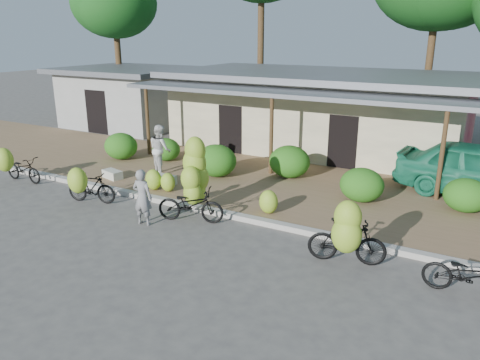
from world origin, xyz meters
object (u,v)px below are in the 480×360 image
object	(u,v)px
tree_back_left	(113,1)
bike_far_right	(469,276)
bike_right	(347,237)
sack_far	(112,174)
bike_center	(193,187)
bike_left	(88,186)
bike_far_left	(19,167)
bystander	(160,149)
sack_near	(163,180)
vendor	(143,197)

from	to	relation	value
tree_back_left	bike_far_right	bearing A→B (deg)	-31.01
bike_right	sack_far	world-z (taller)	bike_right
sack_far	bike_center	bearing A→B (deg)	-17.27
bike_left	bike_right	distance (m)	7.96
bike_far_left	bystander	world-z (taller)	bystander
bike_far_left	sack_near	world-z (taller)	bike_far_left
bike_left	bike_right	size ratio (longest dim) A/B	0.91
sack_far	bike_far_left	bearing A→B (deg)	-148.24
bike_far_right	tree_back_left	bearing A→B (deg)	61.29
vendor	bike_center	bearing A→B (deg)	-138.08
bike_center	bike_right	bearing A→B (deg)	-116.75
sack_far	vendor	size ratio (longest dim) A/B	0.48
tree_back_left	bystander	size ratio (longest dim) A/B	4.87
bike_center	bike_right	size ratio (longest dim) A/B	1.25
tree_back_left	bike_left	xyz separation A→B (m)	(10.16, -12.29, -6.08)
bike_center	bystander	size ratio (longest dim) A/B	1.29
bike_left	sack_near	size ratio (longest dim) A/B	1.93
bike_right	sack_near	bearing A→B (deg)	57.06
bike_left	sack_near	xyz separation A→B (m)	(0.95, 2.39, -0.32)
bike_left	bike_right	bearing A→B (deg)	-104.97
tree_back_left	bike_far_left	distance (m)	14.88
bike_left	tree_back_left	bearing A→B (deg)	25.10
vendor	bystander	size ratio (longest dim) A/B	0.88
sack_near	bystander	distance (m)	1.50
bike_far_left	bike_left	xyz separation A→B (m)	(3.69, -0.36, 0.02)
bike_far_left	bike_center	distance (m)	7.07
tree_back_left	bike_far_left	size ratio (longest dim) A/B	5.07
bike_center	bike_far_right	world-z (taller)	bike_center
bike_far_left	bike_right	distance (m)	11.65
bike_far_left	bike_center	world-z (taller)	bike_center
bike_right	sack_far	size ratio (longest dim) A/B	2.41
sack_near	bike_right	bearing A→B (deg)	-19.33
sack_near	sack_far	xyz separation A→B (m)	(-1.95, -0.36, -0.01)
bike_far_left	tree_back_left	bearing A→B (deg)	28.60
bike_right	sack_near	size ratio (longest dim) A/B	2.13
tree_back_left	vendor	xyz separation A→B (m)	(12.62, -12.67, -5.90)
bike_far_right	sack_far	distance (m)	11.61
bike_far_left	bystander	size ratio (longest dim) A/B	0.96
tree_back_left	bike_far_left	bearing A→B (deg)	-61.52
tree_back_left	sack_near	world-z (taller)	tree_back_left
tree_back_left	vendor	size ratio (longest dim) A/B	5.52
vendor	tree_back_left	bearing A→B (deg)	-52.07
bike_far_right	sack_near	xyz separation A→B (m)	(-9.47, 2.47, -0.19)
sack_near	bike_left	bearing A→B (deg)	-111.57
sack_near	bystander	size ratio (longest dim) A/B	0.48
bike_right	bike_far_right	size ratio (longest dim) A/B	1.02
sack_far	bike_left	bearing A→B (deg)	-63.75
bike_center	bystander	world-z (taller)	bike_center
sack_near	bystander	xyz separation A→B (m)	(-0.87, 0.99, 0.73)
bike_right	tree_back_left	bearing A→B (deg)	42.08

